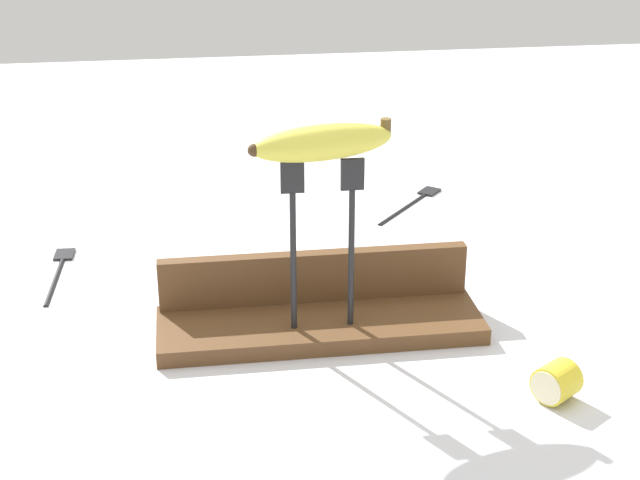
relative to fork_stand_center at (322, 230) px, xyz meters
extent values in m
plane|color=silver|center=(0.00, 0.02, -0.14)|extent=(3.00, 3.00, 0.00)
cube|color=brown|center=(0.00, 0.02, -0.13)|extent=(0.38, 0.12, 0.02)
cube|color=brown|center=(0.00, 0.07, -0.09)|extent=(0.37, 0.02, 0.06)
cylinder|color=black|center=(-0.03, 0.00, -0.04)|extent=(0.01, 0.01, 0.17)
cube|color=black|center=(-0.03, 0.00, 0.06)|extent=(0.03, 0.00, 0.04)
cylinder|color=black|center=(0.03, 0.00, -0.04)|extent=(0.01, 0.01, 0.17)
cube|color=black|center=(0.03, 0.00, 0.06)|extent=(0.03, 0.00, 0.04)
ellipsoid|color=#DBD147|center=(0.00, 0.00, 0.10)|extent=(0.17, 0.08, 0.04)
cylinder|color=brown|center=(0.07, 0.02, 0.11)|extent=(0.01, 0.01, 0.02)
sphere|color=#3F2D19|center=(-0.07, -0.02, 0.10)|extent=(0.01, 0.01, 0.01)
cylinder|color=black|center=(0.19, 0.40, -0.14)|extent=(0.10, 0.12, 0.01)
cube|color=black|center=(0.25, 0.47, -0.14)|extent=(0.04, 0.04, 0.01)
cylinder|color=black|center=(-0.33, 0.20, -0.14)|extent=(0.01, 0.14, 0.01)
cube|color=black|center=(-0.32, 0.29, -0.14)|extent=(0.03, 0.04, 0.01)
cylinder|color=yellow|center=(0.22, -0.16, -0.12)|extent=(0.05, 0.06, 0.04)
cylinder|color=beige|center=(0.21, -0.17, -0.12)|extent=(0.02, 0.03, 0.04)
camera|label=1|loc=(-0.15, -1.00, 0.42)|focal=55.12mm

